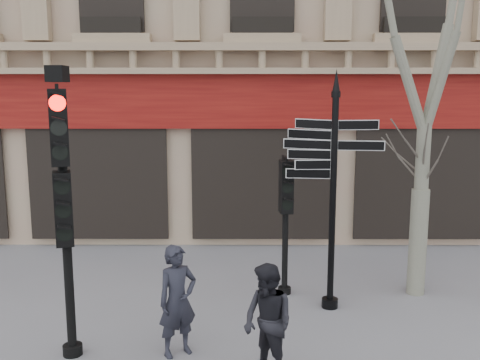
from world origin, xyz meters
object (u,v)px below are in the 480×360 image
object	(u,v)px
pedestrian_a	(178,301)
pedestrian_b	(268,322)
traffic_signal_main	(63,178)
traffic_signal_secondary	(286,202)
fingerpost	(334,151)

from	to	relation	value
pedestrian_a	pedestrian_b	distance (m)	1.45
traffic_signal_main	pedestrian_b	size ratio (longest dim) A/B	2.64
traffic_signal_main	traffic_signal_secondary	world-z (taller)	traffic_signal_main
fingerpost	traffic_signal_main	world-z (taller)	fingerpost
traffic_signal_secondary	pedestrian_b	distance (m)	3.25
traffic_signal_secondary	pedestrian_b	xyz separation A→B (m)	(-0.47, -3.05, -1.01)
fingerpost	pedestrian_b	xyz separation A→B (m)	(-1.24, -2.38, -2.04)
traffic_signal_main	pedestrian_b	xyz separation A→B (m)	(2.85, -0.63, -1.85)
fingerpost	pedestrian_b	bearing A→B (deg)	-100.91
fingerpost	pedestrian_a	world-z (taller)	fingerpost
traffic_signal_main	pedestrian_a	bearing A→B (deg)	-17.11
pedestrian_a	pedestrian_b	size ratio (longest dim) A/B	1.05
traffic_signal_secondary	fingerpost	bearing A→B (deg)	-48.21
fingerpost	pedestrian_a	size ratio (longest dim) A/B	2.54
traffic_signal_main	pedestrian_b	bearing A→B (deg)	-30.57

